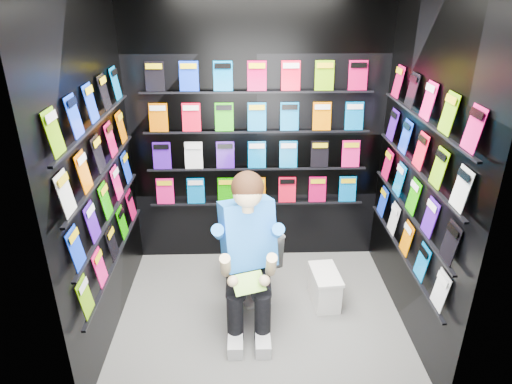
{
  "coord_description": "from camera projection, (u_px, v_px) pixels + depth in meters",
  "views": [
    {
      "loc": [
        -0.13,
        -3.12,
        2.6
      ],
      "look_at": [
        -0.03,
        0.15,
        1.11
      ],
      "focal_mm": 32.0,
      "sensor_mm": 36.0,
      "label": 1
    }
  ],
  "objects": [
    {
      "name": "floor",
      "position": [
        260.0,
        316.0,
        3.92
      ],
      "size": [
        2.4,
        2.4,
        0.0
      ],
      "primitive_type": "plane",
      "color": "slate",
      "rests_on": "ground"
    },
    {
      "name": "wall_back",
      "position": [
        257.0,
        136.0,
        4.29
      ],
      "size": [
        2.4,
        0.04,
        2.6
      ],
      "primitive_type": "cube",
      "color": "black",
      "rests_on": "floor"
    },
    {
      "name": "wall_front",
      "position": [
        268.0,
        248.0,
        2.47
      ],
      "size": [
        2.4,
        0.04,
        2.6
      ],
      "primitive_type": "cube",
      "color": "black",
      "rests_on": "floor"
    },
    {
      "name": "wall_left",
      "position": [
        98.0,
        178.0,
        3.35
      ],
      "size": [
        0.04,
        2.0,
        2.6
      ],
      "primitive_type": "cube",
      "color": "black",
      "rests_on": "floor"
    },
    {
      "name": "wall_right",
      "position": [
        421.0,
        175.0,
        3.41
      ],
      "size": [
        0.04,
        2.0,
        2.6
      ],
      "primitive_type": "cube",
      "color": "black",
      "rests_on": "floor"
    },
    {
      "name": "comics_back",
      "position": [
        257.0,
        136.0,
        4.26
      ],
      "size": [
        2.1,
        0.06,
        1.37
      ],
      "primitive_type": null,
      "color": "#F80F2F",
      "rests_on": "wall_back"
    },
    {
      "name": "comics_left",
      "position": [
        102.0,
        178.0,
        3.35
      ],
      "size": [
        0.06,
        1.7,
        1.37
      ],
      "primitive_type": null,
      "color": "#F80F2F",
      "rests_on": "wall_left"
    },
    {
      "name": "comics_right",
      "position": [
        417.0,
        174.0,
        3.41
      ],
      "size": [
        0.06,
        1.7,
        1.37
      ],
      "primitive_type": null,
      "color": "#F80F2F",
      "rests_on": "wall_right"
    },
    {
      "name": "toilet",
      "position": [
        248.0,
        254.0,
        4.13
      ],
      "size": [
        0.63,
        0.84,
        0.73
      ],
      "primitive_type": "imported",
      "rotation": [
        0.0,
        0.0,
        3.46
      ],
      "color": "white",
      "rests_on": "floor"
    },
    {
      "name": "longbox",
      "position": [
        325.0,
        289.0,
        4.04
      ],
      "size": [
        0.24,
        0.4,
        0.28
      ],
      "primitive_type": "cube",
      "rotation": [
        0.0,
        0.0,
        0.09
      ],
      "color": "white",
      "rests_on": "floor"
    },
    {
      "name": "longbox_lid",
      "position": [
        326.0,
        274.0,
        3.97
      ],
      "size": [
        0.26,
        0.42,
        0.03
      ],
      "primitive_type": "cube",
      "rotation": [
        0.0,
        0.0,
        0.09
      ],
      "color": "white",
      "rests_on": "longbox"
    },
    {
      "name": "reader",
      "position": [
        248.0,
        234.0,
        3.61
      ],
      "size": [
        0.78,
        0.95,
        1.5
      ],
      "primitive_type": null,
      "rotation": [
        0.0,
        0.0,
        0.31
      ],
      "color": "blue",
      "rests_on": "toilet"
    },
    {
      "name": "held_comic",
      "position": [
        249.0,
        283.0,
        3.38
      ],
      "size": [
        0.27,
        0.21,
        0.1
      ],
      "primitive_type": "cube",
      "rotation": [
        -0.96,
        0.0,
        0.31
      ],
      "color": "#329D55",
      "rests_on": "reader"
    }
  ]
}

